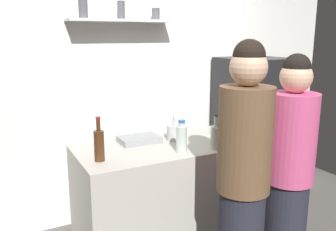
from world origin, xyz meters
TOP-DOWN VIEW (x-y plane):
  - back_wall_assembly at (-0.00, 1.25)m, footprint 4.80×0.32m
  - refrigerator at (1.16, 0.85)m, footprint 0.66×0.67m
  - counter at (-0.05, 0.48)m, footprint 1.53×0.74m
  - baking_pan at (-0.24, 0.65)m, footprint 0.34×0.24m
  - utensil_holder at (0.04, 0.57)m, footprint 0.11×0.11m
  - wine_bottle_amber_glass at (-0.68, 0.36)m, footprint 0.07×0.07m
  - wine_bottle_green_glass at (0.65, 0.45)m, footprint 0.08×0.08m
  - wine_bottle_dark_glass at (0.40, 0.29)m, footprint 0.08×0.08m
  - wine_bottle_pale_glass at (0.23, 0.20)m, footprint 0.08×0.08m
  - water_bottle_plastic at (-0.05, 0.25)m, footprint 0.08×0.08m
  - person_brown_jacket at (0.03, -0.40)m, footprint 0.34×0.34m
  - person_pink_top at (0.48, -0.35)m, footprint 0.34×0.34m

SIDE VIEW (x-z plane):
  - counter at x=-0.05m, z-range 0.00..0.91m
  - refrigerator at x=1.16m, z-range 0.00..1.58m
  - person_pink_top at x=0.48m, z-range -0.01..1.69m
  - person_brown_jacket at x=0.03m, z-range 0.00..1.79m
  - baking_pan at x=-0.24m, z-range 0.91..0.96m
  - utensil_holder at x=0.04m, z-range 0.87..1.09m
  - wine_bottle_pale_glass at x=0.23m, z-range 0.88..1.16m
  - water_bottle_plastic at x=-0.05m, z-range 0.90..1.16m
  - wine_bottle_dark_glass at x=0.40m, z-range 0.87..1.19m
  - wine_bottle_amber_glass at x=-0.68m, z-range 0.87..1.20m
  - wine_bottle_green_glass at x=0.65m, z-range 0.88..1.21m
  - back_wall_assembly at x=0.00m, z-range 0.00..2.60m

